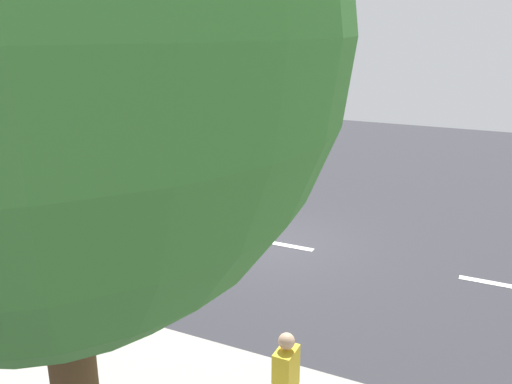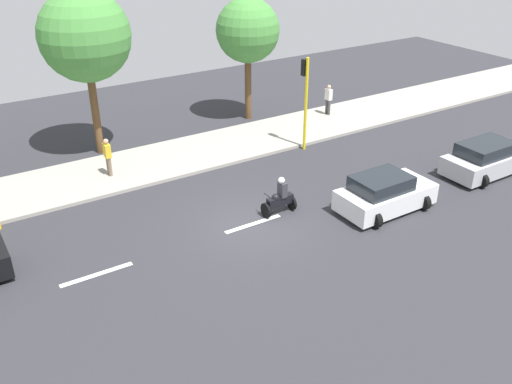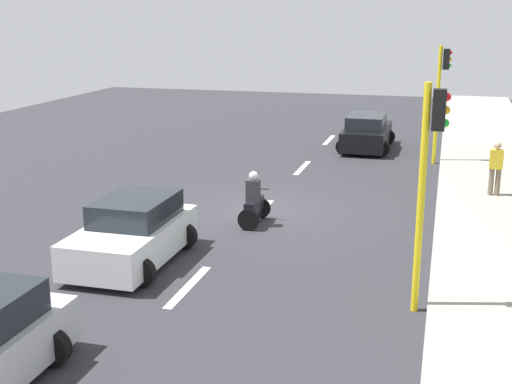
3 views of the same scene
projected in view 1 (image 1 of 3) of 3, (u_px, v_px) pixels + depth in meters
The scene contains 7 objects.
ground_plane at pixel (271, 245), 14.52m from camera, with size 40.00×60.00×0.10m, color #2D2D33.
lane_stripe_north at pixel (98, 211), 16.99m from camera, with size 0.20×2.40×0.01m, color white.
lane_stripe_mid at pixel (271, 243), 14.51m from camera, with size 0.20×2.40×0.01m, color white.
car_white at pixel (159, 180), 17.87m from camera, with size 2.27×3.87×1.52m.
car_silver at pixel (23, 160), 20.43m from camera, with size 2.26×4.39×1.52m.
motorcycle at pixel (225, 215), 14.72m from camera, with size 0.60×1.30×1.53m.
street_tree_north at pixel (34, 39), 3.43m from camera, with size 4.07×4.07×7.59m.
Camera 1 is at (12.30, 5.45, 5.61)m, focal length 37.75 mm.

